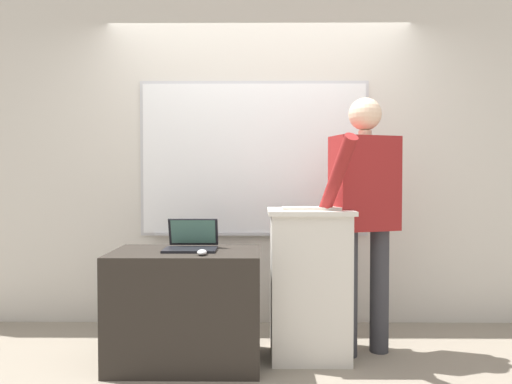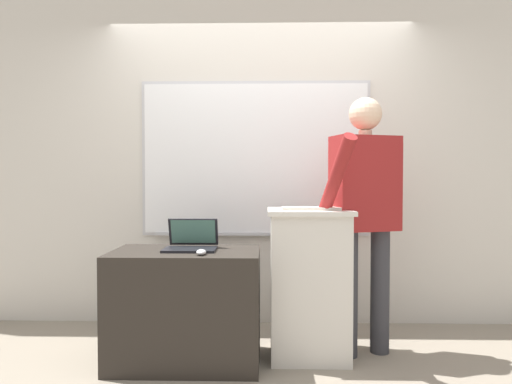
% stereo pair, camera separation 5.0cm
% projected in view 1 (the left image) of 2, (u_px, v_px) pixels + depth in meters
% --- Properties ---
extents(back_wall, '(6.40, 0.17, 2.97)m').
position_uv_depth(back_wall, '(259.00, 147.00, 3.85)').
color(back_wall, beige).
rests_on(back_wall, ground_plane).
extents(lectern_podium, '(0.56, 0.50, 1.00)m').
position_uv_depth(lectern_podium, '(309.00, 282.00, 3.11)').
color(lectern_podium, beige).
rests_on(lectern_podium, ground_plane).
extents(side_desk, '(0.97, 0.57, 0.74)m').
position_uv_depth(side_desk, '(186.00, 307.00, 2.99)').
color(side_desk, '#28231E').
rests_on(side_desk, ground_plane).
extents(person_presenter, '(0.62, 0.66, 1.76)m').
position_uv_depth(person_presenter, '(365.00, 205.00, 3.12)').
color(person_presenter, '#333338').
rests_on(person_presenter, ground_plane).
extents(laptop, '(0.34, 0.29, 0.20)m').
position_uv_depth(laptop, '(192.00, 242.00, 3.03)').
color(laptop, black).
rests_on(laptop, side_desk).
extents(wireless_keyboard, '(0.40, 0.13, 0.02)m').
position_uv_depth(wireless_keyboard, '(312.00, 208.00, 3.03)').
color(wireless_keyboard, beige).
rests_on(wireless_keyboard, lectern_podium).
extents(computer_mouse_by_laptop, '(0.06, 0.10, 0.03)m').
position_uv_depth(computer_mouse_by_laptop, '(202.00, 252.00, 2.81)').
color(computer_mouse_by_laptop, '#BCBCC1').
rests_on(computer_mouse_by_laptop, side_desk).
extents(computer_mouse_by_keyboard, '(0.06, 0.10, 0.03)m').
position_uv_depth(computer_mouse_by_keyboard, '(345.00, 207.00, 3.02)').
color(computer_mouse_by_keyboard, silver).
rests_on(computer_mouse_by_keyboard, lectern_podium).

